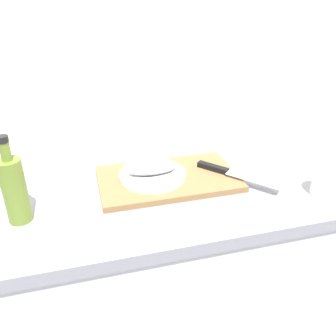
% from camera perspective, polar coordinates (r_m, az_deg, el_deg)
% --- Properties ---
extents(back_wall, '(3.20, 0.05, 2.50)m').
position_cam_1_polar(back_wall, '(1.34, 1.97, 17.99)').
color(back_wall, white).
rests_on(back_wall, ground_plane).
extents(kitchen_counter, '(2.00, 0.60, 0.90)m').
position_cam_1_polar(kitchen_counter, '(1.45, 5.33, -17.63)').
color(kitchen_counter, white).
rests_on(kitchen_counter, ground_plane).
extents(cutting_board, '(0.45, 0.26, 0.02)m').
position_cam_1_polar(cutting_board, '(1.15, -0.00, -1.76)').
color(cutting_board, olive).
rests_on(cutting_board, kitchen_counter).
extents(white_plate, '(0.22, 0.22, 0.01)m').
position_cam_1_polar(white_plate, '(1.14, -2.54, -1.12)').
color(white_plate, white).
rests_on(white_plate, cutting_board).
extents(fish_fillet, '(0.16, 0.07, 0.04)m').
position_cam_1_polar(fish_fillet, '(1.13, -2.57, 0.01)').
color(fish_fillet, '#999E99').
rests_on(fish_fillet, white_plate).
extents(chef_knife, '(0.21, 0.24, 0.02)m').
position_cam_1_polar(chef_knife, '(1.17, 9.62, -0.60)').
color(chef_knife, silver).
rests_on(chef_knife, cutting_board).
extents(olive_oil_bottle, '(0.06, 0.06, 0.25)m').
position_cam_1_polar(olive_oil_bottle, '(1.01, -23.78, -3.13)').
color(olive_oil_bottle, olive).
rests_on(olive_oil_bottle, kitchen_counter).
extents(coffee_mug_0, '(0.13, 0.09, 0.09)m').
position_cam_1_polar(coffee_mug_0, '(1.17, 24.62, -1.96)').
color(coffee_mug_0, white).
rests_on(coffee_mug_0, kitchen_counter).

